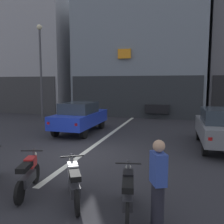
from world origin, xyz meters
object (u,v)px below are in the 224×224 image
motorcycle_red_row_left_mid (28,174)px  motorcycle_black_row_right_mid (128,192)px  car_grey_parked_kerbside (222,127)px  street_lamp (41,63)px  car_blue_crossing_near (80,116)px  car_black_down_street (159,105)px  person_by_motorcycles (158,184)px  motorcycle_white_row_centre (74,182)px

motorcycle_red_row_left_mid → motorcycle_black_row_right_mid: 2.55m
car_grey_parked_kerbside → street_lamp: size_ratio=0.63×
car_grey_parked_kerbside → motorcycle_black_row_right_mid: car_grey_parked_kerbside is taller
car_grey_parked_kerbside → motorcycle_black_row_right_mid: bearing=-113.9°
car_grey_parked_kerbside → car_blue_crossing_near: bearing=168.7°
car_blue_crossing_near → motorcycle_red_row_left_mid: bearing=-76.7°
car_black_down_street → motorcycle_black_row_right_mid: car_black_down_street is taller
motorcycle_black_row_right_mid → person_by_motorcycles: size_ratio=0.99×
car_blue_crossing_near → street_lamp: size_ratio=0.63×
street_lamp → motorcycle_white_row_centre: 12.79m
car_blue_crossing_near → motorcycle_white_row_centre: car_blue_crossing_near is taller
car_black_down_street → street_lamp: size_ratio=0.63×
motorcycle_white_row_centre → person_by_motorcycles: 2.01m
car_grey_parked_kerbside → street_lamp: (-10.94, 4.30, 3.13)m
car_grey_parked_kerbside → motorcycle_white_row_centre: 7.00m
car_black_down_street → motorcycle_black_row_right_mid: 15.38m
car_blue_crossing_near → car_grey_parked_kerbside: 6.98m
motorcycle_white_row_centre → motorcycle_black_row_right_mid: bearing=-7.6°
motorcycle_red_row_left_mid → motorcycle_black_row_right_mid: same height
motorcycle_red_row_left_mid → motorcycle_black_row_right_mid: (2.54, -0.30, 0.00)m
car_grey_parked_kerbside → car_black_down_street: size_ratio=1.00×
person_by_motorcycles → car_blue_crossing_near: bearing=122.1°
motorcycle_red_row_left_mid → car_black_down_street: bearing=82.9°
motorcycle_red_row_left_mid → car_grey_parked_kerbside: bearing=47.5°
motorcycle_black_row_right_mid → person_by_motorcycles: (0.63, -0.36, 0.40)m
car_blue_crossing_near → car_grey_parked_kerbside: size_ratio=1.00×
car_blue_crossing_near → car_grey_parked_kerbside: same height
car_blue_crossing_near → car_black_down_street: 8.78m
motorcycle_red_row_left_mid → person_by_motorcycles: 3.26m
street_lamp → motorcycle_black_row_right_mid: size_ratio=3.97×
street_lamp → motorcycle_red_row_left_mid: (5.76, -9.95, -3.55)m
car_black_down_street → person_by_motorcycles: person_by_motorcycles is taller
car_black_down_street → motorcycle_black_row_right_mid: (0.66, -15.36, -0.43)m
street_lamp → person_by_motorcycles: bearing=-49.9°
motorcycle_red_row_left_mid → motorcycle_black_row_right_mid: size_ratio=0.98×
car_grey_parked_kerbside → street_lamp: street_lamp is taller
car_grey_parked_kerbside → motorcycle_white_row_centre: car_grey_parked_kerbside is taller
street_lamp → motorcycle_black_row_right_mid: bearing=-51.0°
motorcycle_white_row_centre → person_by_motorcycles: bearing=-15.7°
car_black_down_street → street_lamp: street_lamp is taller
car_grey_parked_kerbside → person_by_motorcycles: (-2.01, -6.32, -0.03)m
car_grey_parked_kerbside → motorcycle_red_row_left_mid: car_grey_parked_kerbside is taller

